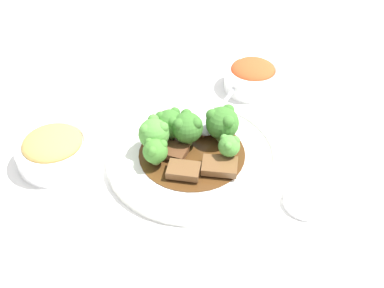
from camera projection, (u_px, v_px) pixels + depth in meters
ground_plane at (192, 160)px, 0.73m from camera, size 4.00×4.00×0.00m
main_plate at (192, 155)px, 0.72m from camera, size 0.28×0.28×0.02m
beef_strip_0 at (194, 126)px, 0.76m from camera, size 0.05×0.05×0.01m
beef_strip_1 at (220, 166)px, 0.68m from camera, size 0.06×0.04×0.01m
beef_strip_2 at (171, 150)px, 0.71m from camera, size 0.06×0.05×0.01m
beef_strip_3 at (184, 170)px, 0.67m from camera, size 0.05×0.04×0.01m
broccoli_floret_0 at (222, 122)px, 0.71m from camera, size 0.05×0.05×0.06m
broccoli_floret_1 at (154, 132)px, 0.70m from camera, size 0.05×0.05×0.06m
broccoli_floret_2 at (229, 146)px, 0.68m from camera, size 0.03×0.03×0.04m
broccoli_floret_3 at (170, 123)px, 0.72m from camera, size 0.05×0.05×0.05m
broccoli_floret_4 at (187, 127)px, 0.71m from camera, size 0.05×0.05×0.06m
broccoli_floret_5 at (155, 151)px, 0.68m from camera, size 0.04×0.04×0.04m
serving_spoon at (213, 117)px, 0.77m from camera, size 0.11×0.23×0.01m
side_bowl_kimchi at (252, 76)px, 0.86m from camera, size 0.11×0.11×0.06m
side_bowl_appetizer at (54, 149)px, 0.71m from camera, size 0.12×0.12×0.05m
sauce_dish at (306, 201)px, 0.65m from camera, size 0.07×0.07×0.01m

